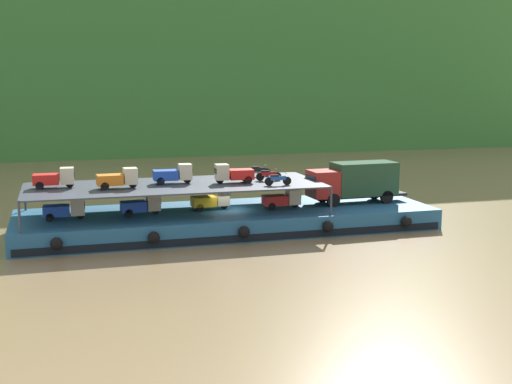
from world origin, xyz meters
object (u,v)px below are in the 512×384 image
cargo_barge (228,220)px  mini_truck_upper_fore (173,174)px  mini_truck_lower_stern (65,209)px  mini_truck_lower_mid (211,200)px  mini_truck_lower_aft (141,205)px  mini_truck_upper_bow (233,174)px  covered_lorry (355,181)px  motorcycle_upper_centre (268,175)px  motorcycle_upper_port (278,179)px  mini_truck_upper_stern (54,178)px  mini_truck_upper_mid (118,179)px  mini_truck_lower_fore (282,199)px  motorcycle_upper_stbd (258,171)px

cargo_barge → mini_truck_upper_fore: 5.17m
mini_truck_lower_stern → mini_truck_lower_mid: (10.23, 0.74, 0.00)m
mini_truck_lower_aft → mini_truck_upper_bow: (6.55, -0.30, 2.00)m
mini_truck_lower_mid → mini_truck_upper_bow: (1.46, -0.87, 2.00)m
covered_lorry → motorcycle_upper_centre: bearing=-180.0°
motorcycle_upper_centre → mini_truck_upper_fore: bearing=175.7°
mini_truck_lower_stern → mini_truck_upper_fore: mini_truck_upper_fore is taller
mini_truck_upper_fore → motorcycle_upper_port: 7.45m
cargo_barge → mini_truck_upper_stern: 12.45m
mini_truck_lower_mid → motorcycle_upper_centre: 4.59m
covered_lorry → mini_truck_upper_fore: mini_truck_upper_fore is taller
mini_truck_upper_mid → mini_truck_upper_bow: bearing=1.5°
motorcycle_upper_port → covered_lorry: bearing=18.9°
motorcycle_upper_port → mini_truck_lower_stern: bearing=172.0°
mini_truck_lower_stern → mini_truck_lower_fore: size_ratio=1.01×
cargo_barge → mini_truck_lower_fore: 4.27m
motorcycle_upper_stbd → mini_truck_upper_stern: bearing=-173.8°
mini_truck_lower_mid → mini_truck_upper_stern: size_ratio=1.00×
motorcycle_upper_stbd → mini_truck_lower_aft: bearing=-164.7°
mini_truck_lower_fore → covered_lorry: bearing=5.6°
motorcycle_upper_stbd → covered_lorry: bearing=-18.8°
mini_truck_lower_aft → motorcycle_upper_port: (9.26, -2.20, 1.74)m
mini_truck_upper_stern → motorcycle_upper_centre: 15.06m
mini_truck_lower_fore → mini_truck_upper_bow: 4.16m
mini_truck_upper_bow → motorcycle_upper_port: bearing=-35.1°
cargo_barge → motorcycle_upper_centre: 4.44m
covered_lorry → mini_truck_lower_aft: size_ratio=2.83×
mini_truck_lower_fore → mini_truck_upper_fore: 8.12m
mini_truck_upper_bow → mini_truck_upper_stern: bearing=174.4°
mini_truck_lower_stern → motorcycle_upper_stbd: 14.72m
mini_truck_upper_mid → motorcycle_upper_port: size_ratio=1.47×
mini_truck_lower_fore → motorcycle_upper_port: size_ratio=1.44×
mini_truck_upper_fore → motorcycle_upper_centre: (6.92, -0.52, -0.26)m
mini_truck_upper_fore → motorcycle_upper_port: mini_truck_upper_fore is taller
mini_truck_lower_stern → mini_truck_upper_mid: mini_truck_upper_mid is taller
mini_truck_lower_mid → mini_truck_lower_fore: bearing=-11.1°
mini_truck_lower_stern → mini_truck_lower_fore: bearing=-0.9°
mini_truck_lower_stern → mini_truck_upper_bow: size_ratio=1.00×
mini_truck_lower_mid → mini_truck_upper_mid: (-6.66, -1.08, 2.00)m
mini_truck_lower_aft → motorcycle_upper_centre: (9.31, 0.16, 1.74)m
cargo_barge → mini_truck_upper_stern: size_ratio=10.80×
motorcycle_upper_port → motorcycle_upper_centre: 2.36m
mini_truck_upper_mid → motorcycle_upper_port: mini_truck_upper_mid is taller
mini_truck_lower_aft → mini_truck_lower_mid: (5.09, 0.57, 0.00)m
mini_truck_lower_fore → motorcycle_upper_centre: 2.04m
mini_truck_lower_stern → mini_truck_upper_mid: 4.10m
mini_truck_upper_stern → mini_truck_upper_bow: same height
mini_truck_lower_mid → motorcycle_upper_centre: size_ratio=1.46×
motorcycle_upper_centre → mini_truck_lower_mid: bearing=174.4°
motorcycle_upper_centre → motorcycle_upper_stbd: bearing=92.0°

